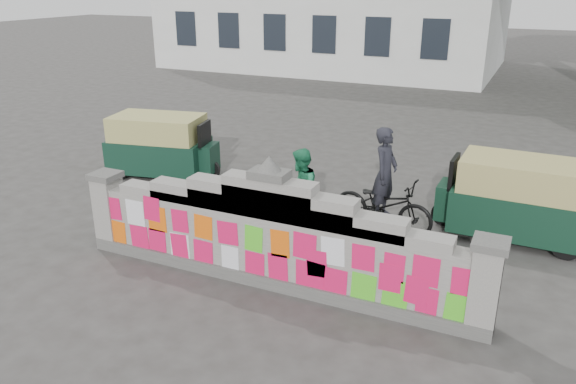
% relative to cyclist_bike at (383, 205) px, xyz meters
% --- Properties ---
extents(ground, '(100.00, 100.00, 0.00)m').
position_rel_cyclist_bike_xyz_m(ground, '(-0.99, -2.58, -0.49)').
color(ground, '#383533').
rests_on(ground, ground).
extents(parapet_wall, '(6.48, 0.44, 2.01)m').
position_rel_cyclist_bike_xyz_m(parapet_wall, '(-0.99, -2.59, 0.26)').
color(parapet_wall, '#4C4C49').
rests_on(parapet_wall, ground).
extents(cyclist_bike, '(1.94, 0.86, 0.99)m').
position_rel_cyclist_bike_xyz_m(cyclist_bike, '(0.00, 0.00, 0.00)').
color(cyclist_bike, black).
rests_on(cyclist_bike, ground).
extents(cyclist_rider, '(0.47, 0.65, 1.67)m').
position_rel_cyclist_bike_xyz_m(cyclist_rider, '(0.00, 0.00, 0.34)').
color(cyclist_rider, black).
rests_on(cyclist_rider, ground).
extents(pedestrian, '(0.73, 0.85, 1.52)m').
position_rel_cyclist_bike_xyz_m(pedestrian, '(-1.37, -0.59, 0.27)').
color(pedestrian, '#248757').
rests_on(pedestrian, ground).
extents(rickshaw_left, '(2.62, 1.58, 1.41)m').
position_rel_cyclist_bike_xyz_m(rickshaw_left, '(-5.47, 0.82, 0.24)').
color(rickshaw_left, '#103022').
rests_on(rickshaw_left, ground).
extents(rickshaw_right, '(2.60, 1.25, 1.43)m').
position_rel_cyclist_bike_xyz_m(rickshaw_right, '(2.16, 0.66, 0.25)').
color(rickshaw_right, '#103121').
rests_on(rickshaw_right, ground).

